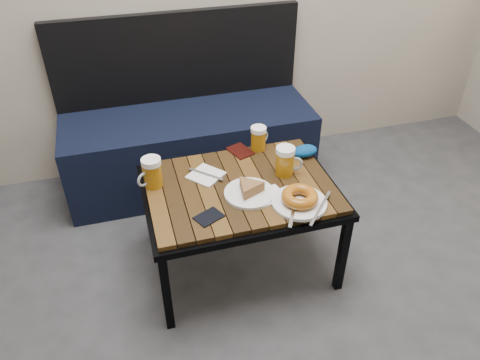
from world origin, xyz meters
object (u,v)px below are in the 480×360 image
object	(u,v)px
beer_mug_right	(285,161)
knit_pouch	(305,151)
cafe_table	(240,193)
beer_mug_centre	(259,138)
beer_mug_left	(152,173)
passport_burgundy	(240,151)
plate_pie	(249,190)
passport_navy	(209,217)
plate_bagel	(300,199)
bench	(189,140)

from	to	relation	value
beer_mug_right	knit_pouch	world-z (taller)	beer_mug_right
cafe_table	beer_mug_centre	xyz separation A→B (m)	(0.17, 0.26, 0.10)
beer_mug_left	passport_burgundy	bearing A→B (deg)	168.74
knit_pouch	cafe_table	bearing A→B (deg)	-158.58
cafe_table	knit_pouch	size ratio (longest dim) A/B	6.89
cafe_table	plate_pie	distance (m)	0.10
cafe_table	passport_navy	bearing A→B (deg)	-135.96
beer_mug_right	plate_bagel	xyz separation A→B (m)	(-0.02, -0.22, -0.04)
bench	knit_pouch	world-z (taller)	bench
passport_navy	beer_mug_centre	bearing A→B (deg)	115.92
cafe_table	beer_mug_right	world-z (taller)	beer_mug_right
bench	beer_mug_centre	xyz separation A→B (m)	(0.26, -0.50, 0.26)
bench	cafe_table	world-z (taller)	bench
passport_navy	passport_burgundy	xyz separation A→B (m)	(0.25, 0.43, 0.00)
beer_mug_left	knit_pouch	bearing A→B (deg)	152.06
bench	passport_burgundy	bearing A→B (deg)	-71.53
beer_mug_left	knit_pouch	size ratio (longest dim) A/B	1.11
beer_mug_centre	knit_pouch	size ratio (longest dim) A/B	0.98
beer_mug_centre	knit_pouch	distance (m)	0.23
plate_pie	passport_navy	bearing A→B (deg)	-153.82
cafe_table	passport_navy	xyz separation A→B (m)	(-0.18, -0.17, 0.05)
beer_mug_centre	knit_pouch	world-z (taller)	beer_mug_centre
cafe_table	passport_burgundy	xyz separation A→B (m)	(0.08, 0.26, 0.05)
cafe_table	passport_navy	size ratio (longest dim) A/B	7.80
bench	passport_navy	bearing A→B (deg)	-95.35
cafe_table	bench	bearing A→B (deg)	96.84
beer_mug_centre	passport_burgundy	bearing A→B (deg)	148.65
cafe_table	plate_bagel	bearing A→B (deg)	-44.14
cafe_table	passport_burgundy	distance (m)	0.27
cafe_table	beer_mug_centre	size ratio (longest dim) A/B	7.04
beer_mug_right	plate_pie	distance (m)	0.23
plate_pie	passport_burgundy	xyz separation A→B (m)	(0.06, 0.34, -0.02)
beer_mug_centre	beer_mug_right	distance (m)	0.24
cafe_table	beer_mug_centre	bearing A→B (deg)	57.28
beer_mug_left	plate_bagel	size ratio (longest dim) A/B	0.50
passport_burgundy	knit_pouch	bearing A→B (deg)	-42.81
beer_mug_left	passport_navy	size ratio (longest dim) A/B	1.25
cafe_table	beer_mug_centre	distance (m)	0.33
plate_pie	beer_mug_centre	bearing A→B (deg)	66.18
passport_burgundy	cafe_table	bearing A→B (deg)	-126.35
passport_burgundy	knit_pouch	size ratio (longest dim) A/B	1.02
beer_mug_left	cafe_table	bearing A→B (deg)	133.13
beer_mug_right	knit_pouch	distance (m)	0.19
beer_mug_right	plate_pie	size ratio (longest dim) A/B	0.63
beer_mug_right	passport_burgundy	distance (m)	0.28
beer_mug_left	bench	bearing A→B (deg)	-143.44
passport_burgundy	knit_pouch	distance (m)	0.31
beer_mug_left	beer_mug_right	world-z (taller)	same
plate_bagel	beer_mug_right	bearing A→B (deg)	85.20
beer_mug_left	passport_burgundy	world-z (taller)	beer_mug_left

